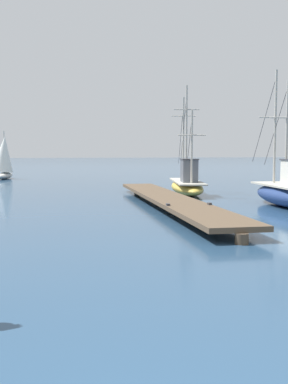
% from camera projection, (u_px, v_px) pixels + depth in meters
% --- Properties ---
extents(floating_dock, '(2.82, 17.20, 0.53)m').
position_uv_depth(floating_dock, '(168.00, 199.00, 20.23)').
color(floating_dock, brown).
rests_on(floating_dock, ground).
extents(fishing_boat_1, '(3.01, 7.86, 6.25)m').
position_uv_depth(fishing_boat_1, '(187.00, 184.00, 26.16)').
color(fishing_boat_1, gold).
rests_on(fishing_boat_1, ground).
extents(distant_sailboat, '(2.53, 3.94, 4.33)m').
position_uv_depth(distant_sailboat, '(4.00, 158.00, 40.98)').
color(distant_sailboat, silver).
rests_on(distant_sailboat, ground).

